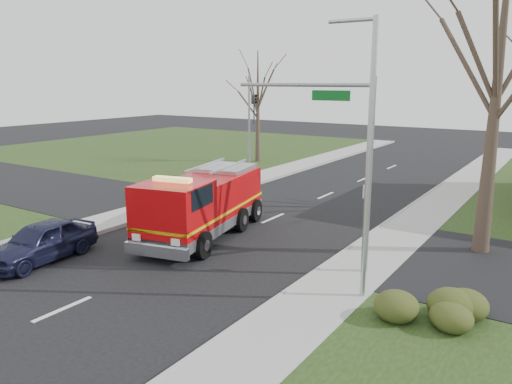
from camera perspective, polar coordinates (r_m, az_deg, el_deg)
The scene contains 11 objects.
ground at distance 20.01m, azimuth -7.12°, elevation -6.89°, with size 120.00×120.00×0.00m, color black.
sidewalk_right at distance 16.88m, azimuth 9.44°, elevation -10.46°, with size 2.40×80.00×0.15m, color gray.
sidewalk_left at distance 24.30m, azimuth -18.38°, elevation -3.74°, with size 2.40×80.00×0.15m, color gray.
hedge_corner at distance 14.99m, azimuth 17.93°, elevation -11.90°, with size 2.80×2.00×0.90m, color #333D16.
bare_tree_near at distance 20.51m, azimuth 26.10°, elevation 13.52°, with size 6.00×6.00×12.00m.
bare_tree_left at distance 40.94m, azimuth 0.21°, elevation 11.08°, with size 4.50×4.50×9.00m.
traffic_signal_mast at distance 17.44m, azimuth 9.02°, elevation 6.08°, with size 5.29×0.18×6.80m.
streetlight_pole at distance 14.89m, azimuth 12.58°, elevation 4.24°, with size 1.48×0.16×8.40m.
utility_pole_far at distance 34.30m, azimuth -0.79°, elevation 7.33°, with size 0.14×0.14×7.00m, color gray.
fire_engine at distance 21.61m, azimuth -6.20°, elevation -1.55°, with size 4.21×7.97×3.06m.
parked_car_maroon at distance 20.43m, azimuth -23.35°, elevation -5.21°, with size 1.78×4.43×1.51m, color #181B36.
Camera 1 is at (12.33, -14.30, 6.63)m, focal length 35.00 mm.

